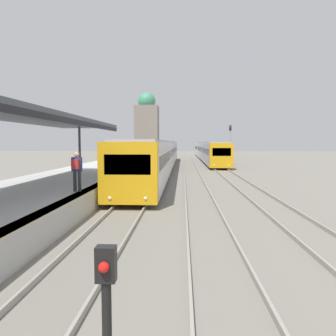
# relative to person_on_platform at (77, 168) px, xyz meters

# --- Properties ---
(person_on_platform) EXTENTS (0.40, 0.40, 1.66)m
(person_on_platform) POSITION_rel_person_on_platform_xyz_m (0.00, 0.00, 0.00)
(person_on_platform) COLOR #2D2D33
(person_on_platform) RESTS_ON station_platform
(train_near) EXTENTS (2.69, 46.02, 3.20)m
(train_near) POSITION_rel_person_on_platform_xyz_m (1.98, 23.92, -0.20)
(train_near) COLOR gold
(train_near) RESTS_ON ground_plane
(train_far) EXTENTS (2.60, 45.31, 3.14)m
(train_far) POSITION_rel_person_on_platform_xyz_m (8.64, 45.01, -0.23)
(train_far) COLOR gold
(train_far) RESTS_ON ground_plane
(signal_post_near) EXTENTS (0.20, 0.21, 2.01)m
(signal_post_near) POSITION_rel_person_on_platform_xyz_m (3.67, -10.28, -0.73)
(signal_post_near) COLOR black
(signal_post_near) RESTS_ON ground_plane
(signal_mast_far) EXTENTS (0.28, 0.29, 5.27)m
(signal_mast_far) POSITION_rel_person_on_platform_xyz_m (10.54, 29.40, 1.33)
(signal_mast_far) COLOR gray
(signal_mast_far) RESTS_ON ground_plane
(distant_domed_building) EXTENTS (4.00, 4.00, 11.72)m
(distant_domed_building) POSITION_rel_person_on_platform_xyz_m (-1.88, 43.73, 3.58)
(distant_domed_building) COLOR slate
(distant_domed_building) RESTS_ON ground_plane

